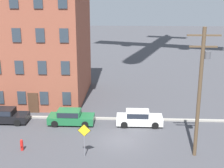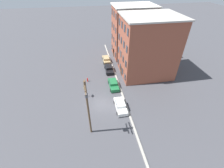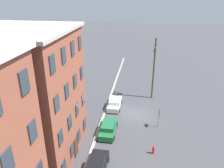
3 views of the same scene
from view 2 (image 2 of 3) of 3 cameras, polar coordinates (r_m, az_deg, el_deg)
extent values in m
plane|color=#424247|center=(29.11, -3.92, -7.58)|extent=(200.00, 200.00, 0.00)
cube|color=#9E998E|center=(29.65, 4.79, -6.39)|extent=(56.00, 0.36, 0.16)
cube|color=brown|center=(44.41, 7.74, 18.85)|extent=(8.08, 10.43, 13.37)
cube|color=silver|center=(42.79, 8.59, 27.56)|extent=(8.58, 10.93, 0.30)
cube|color=#2D3842|center=(47.46, 0.00, 13.91)|extent=(0.90, 0.10, 1.40)
cube|color=#2D3842|center=(46.23, 0.00, 17.72)|extent=(0.90, 0.10, 1.40)
cube|color=#2D3842|center=(45.22, 0.00, 21.72)|extent=(0.90, 0.10, 1.40)
cube|color=#2D3842|center=(44.44, 0.00, 25.87)|extent=(0.90, 0.10, 1.40)
cube|color=#2D3842|center=(45.04, 0.61, 12.58)|extent=(0.90, 0.10, 1.40)
cube|color=#2D3842|center=(43.75, 0.64, 16.56)|extent=(0.90, 0.10, 1.40)
cube|color=#2D3842|center=(42.68, 0.67, 20.76)|extent=(0.90, 0.10, 1.40)
cube|color=#2D3842|center=(41.85, 0.71, 25.15)|extent=(0.90, 0.10, 1.40)
cube|color=#2D3842|center=(42.65, 1.28, 11.09)|extent=(0.90, 0.10, 1.40)
cube|color=#2D3842|center=(41.29, 1.35, 15.25)|extent=(0.90, 0.10, 1.40)
cube|color=#2D3842|center=(40.15, 1.42, 19.68)|extent=(0.90, 0.10, 1.40)
cube|color=#2D3842|center=(39.27, 1.50, 24.34)|extent=(0.90, 0.10, 1.40)
cube|color=#472D1E|center=(45.28, 0.61, 11.92)|extent=(1.10, 0.10, 2.20)
cube|color=brown|center=(35.68, 13.35, 13.34)|extent=(9.57, 11.59, 13.17)
cube|color=#B7B2A8|center=(33.63, 15.10, 23.84)|extent=(10.07, 12.09, 0.30)
cube|color=#2D3842|center=(39.24, 2.40, 8.54)|extent=(0.90, 0.10, 1.40)
cube|color=#2D3842|center=(37.77, 2.53, 12.92)|extent=(0.90, 0.10, 1.40)
cube|color=#2D3842|center=(36.54, 2.67, 17.63)|extent=(0.90, 0.10, 1.40)
cube|color=#2D3842|center=(35.57, 2.83, 22.63)|extent=(0.90, 0.10, 1.40)
cube|color=#2D3842|center=(37.21, 3.16, 6.79)|extent=(0.90, 0.10, 1.40)
cube|color=#2D3842|center=(35.66, 3.35, 11.35)|extent=(0.90, 0.10, 1.40)
cube|color=#2D3842|center=(34.35, 3.55, 16.30)|extent=(0.90, 0.10, 1.40)
cube|color=#2D3842|center=(33.32, 3.78, 21.59)|extent=(0.90, 0.10, 1.40)
cube|color=#2D3842|center=(35.23, 4.01, 4.84)|extent=(0.90, 0.10, 1.40)
cube|color=#2D3842|center=(33.59, 4.25, 9.59)|extent=(0.90, 0.10, 1.40)
cube|color=#2D3842|center=(32.20, 4.53, 14.78)|extent=(0.90, 0.10, 1.40)
cube|color=#2D3842|center=(31.09, 4.83, 20.39)|extent=(0.90, 0.10, 1.40)
cube|color=#2D3842|center=(33.31, 4.95, 2.66)|extent=(0.90, 0.10, 1.40)
cube|color=#2D3842|center=(31.56, 5.27, 7.59)|extent=(0.90, 0.10, 1.40)
cube|color=#2D3842|center=(30.08, 5.63, 13.04)|extent=(0.90, 0.10, 1.40)
cube|color=#2D3842|center=(28.89, 6.04, 19.00)|extent=(0.90, 0.10, 1.40)
cube|color=#472D1E|center=(36.50, 3.54, 5.11)|extent=(1.10, 0.10, 2.20)
cube|color=tan|center=(42.45, -2.23, 9.20)|extent=(4.40, 1.80, 0.70)
cube|color=tan|center=(41.99, -2.21, 9.83)|extent=(2.20, 1.51, 0.55)
cube|color=#1E232D|center=(41.99, -2.21, 9.83)|extent=(2.02, 1.58, 0.48)
cylinder|color=black|center=(43.73, -3.62, 9.75)|extent=(0.66, 0.22, 0.66)
cylinder|color=black|center=(43.92, -1.39, 9.94)|extent=(0.66, 0.22, 0.66)
cylinder|color=black|center=(41.19, -3.12, 7.92)|extent=(0.66, 0.22, 0.66)
cylinder|color=black|center=(41.40, -0.76, 8.13)|extent=(0.66, 0.22, 0.66)
cube|color=black|center=(38.02, -1.15, 5.60)|extent=(4.40, 1.80, 0.70)
cube|color=black|center=(37.87, -1.21, 6.56)|extent=(2.20, 1.51, 0.55)
cube|color=#1E232D|center=(37.87, -1.21, 6.56)|extent=(2.02, 1.58, 0.48)
cylinder|color=black|center=(37.04, 0.51, 4.30)|extent=(0.66, 0.22, 0.66)
cylinder|color=black|center=(36.81, -2.09, 4.05)|extent=(0.66, 0.22, 0.66)
cylinder|color=black|center=(39.46, -0.25, 6.56)|extent=(0.66, 0.22, 0.66)
cylinder|color=black|center=(39.25, -2.71, 6.33)|extent=(0.66, 0.22, 0.66)
cube|color=#1E6638|center=(32.70, 0.54, -0.34)|extent=(4.40, 1.80, 0.70)
cube|color=#1E6638|center=(32.48, 0.48, 0.75)|extent=(2.20, 1.51, 0.55)
cube|color=#1E232D|center=(32.48, 0.48, 0.75)|extent=(2.02, 1.58, 0.48)
cylinder|color=black|center=(31.85, 2.51, -2.03)|extent=(0.66, 0.22, 0.66)
cylinder|color=black|center=(31.59, -0.50, -2.37)|extent=(0.66, 0.22, 0.66)
cylinder|color=black|center=(34.09, 1.50, 1.01)|extent=(0.66, 0.22, 0.66)
cylinder|color=black|center=(33.85, -1.32, 0.71)|extent=(0.66, 0.22, 0.66)
cube|color=silver|center=(27.89, 3.26, -8.49)|extent=(4.40, 1.80, 0.70)
cube|color=silver|center=(27.59, 3.22, -7.29)|extent=(2.20, 1.51, 0.55)
cube|color=#1E232D|center=(27.59, 3.22, -7.29)|extent=(2.02, 1.58, 0.48)
cylinder|color=black|center=(27.25, 5.70, -10.68)|extent=(0.66, 0.22, 0.66)
cylinder|color=black|center=(26.94, 2.14, -11.19)|extent=(0.66, 0.22, 0.66)
cylinder|color=black|center=(29.19, 4.26, -6.54)|extent=(0.66, 0.22, 0.66)
cylinder|color=black|center=(28.90, 0.96, -6.96)|extent=(0.66, 0.22, 0.66)
cylinder|color=slate|center=(30.23, -10.36, -2.92)|extent=(0.08, 0.08, 2.55)
cube|color=yellow|center=(29.64, -10.62, -1.54)|extent=(0.97, 0.03, 0.97)
cube|color=black|center=(29.64, -10.60, -1.54)|extent=(1.05, 0.02, 1.05)
cylinder|color=brown|center=(21.38, -9.01, -9.77)|extent=(0.28, 0.28, 9.99)
cube|color=brown|center=(18.45, -10.30, -0.41)|extent=(2.40, 0.12, 0.12)
cube|color=brown|center=(18.94, -10.04, -2.32)|extent=(2.00, 0.12, 0.12)
cylinder|color=#515156|center=(19.06, -9.81, -4.37)|extent=(0.44, 0.44, 0.55)
cylinder|color=red|center=(34.89, -9.31, 1.56)|extent=(0.24, 0.24, 0.80)
sphere|color=red|center=(34.63, -9.38, 2.16)|extent=(0.22, 0.22, 0.22)
cylinder|color=red|center=(34.86, -9.58, 1.60)|extent=(0.10, 0.12, 0.10)
camera|label=1|loc=(31.65, -56.17, 5.35)|focal=50.00mm
camera|label=3|loc=(48.24, -10.44, 31.99)|focal=35.00mm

